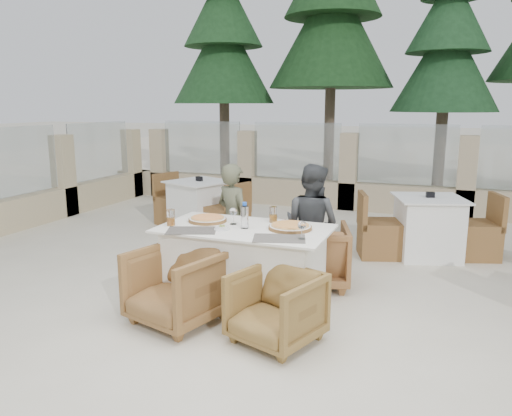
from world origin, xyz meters
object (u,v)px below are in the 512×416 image
(diner_right, at_px, (311,225))
(olive_dish, at_px, (222,227))
(armchair_near_left, at_px, (177,286))
(beer_glass_right, at_px, (273,214))
(wine_glass_corner, at_px, (302,229))
(water_bottle, at_px, (245,215))
(bg_table_b, at_px, (428,227))
(bg_table_a, at_px, (200,206))
(dining_table, at_px, (245,266))
(pizza_left, at_px, (208,219))
(wine_glass_centre, at_px, (233,215))
(diner_left, at_px, (233,221))
(beer_glass_left, at_px, (171,217))
(pizza_right, at_px, (290,226))
(armchair_far_left, at_px, (246,248))
(armchair_near_right, at_px, (276,308))
(armchair_far_right, at_px, (314,255))

(diner_right, bearing_deg, olive_dish, 73.59)
(armchair_near_left, bearing_deg, beer_glass_right, 72.33)
(wine_glass_corner, bearing_deg, beer_glass_right, 130.81)
(water_bottle, xyz_separation_m, bg_table_b, (1.56, 2.28, -0.51))
(armchair_near_left, distance_m, bg_table_a, 3.30)
(dining_table, height_order, pizza_left, pizza_left)
(wine_glass_centre, height_order, bg_table_b, wine_glass_centre)
(diner_left, height_order, bg_table_b, diner_left)
(wine_glass_corner, distance_m, beer_glass_left, 1.31)
(pizza_left, xyz_separation_m, armchair_near_left, (0.03, -0.68, -0.46))
(pizza_left, relative_size, wine_glass_centre, 2.05)
(wine_glass_centre, distance_m, armchair_near_left, 0.88)
(water_bottle, bearing_deg, diner_right, 61.20)
(wine_glass_centre, xyz_separation_m, armchair_near_left, (-0.26, -0.66, -0.53))
(pizza_right, relative_size, beer_glass_left, 2.58)
(wine_glass_centre, bearing_deg, armchair_far_left, 102.74)
(armchair_near_right, distance_m, bg_table_a, 3.82)
(water_bottle, bearing_deg, pizza_left, 165.30)
(pizza_left, height_order, pizza_right, pizza_right)
(diner_left, distance_m, bg_table_b, 2.54)
(armchair_far_left, bearing_deg, armchair_far_right, -158.98)
(pizza_left, bearing_deg, water_bottle, -14.70)
(dining_table, xyz_separation_m, wine_glass_corner, (0.62, -0.21, 0.48))
(wine_glass_centre, relative_size, olive_dish, 1.67)
(pizza_left, xyz_separation_m, wine_glass_centre, (0.29, -0.02, 0.07))
(pizza_left, bearing_deg, armchair_near_right, -36.83)
(olive_dish, xyz_separation_m, armchair_far_right, (0.64, 0.93, -0.46))
(diner_left, bearing_deg, beer_glass_right, 170.54)
(armchair_far_right, distance_m, armchair_near_right, 1.41)
(dining_table, height_order, armchair_near_right, dining_table)
(water_bottle, relative_size, armchair_near_right, 0.38)
(pizza_left, relative_size, pizza_right, 0.94)
(dining_table, bearing_deg, armchair_far_left, 111.49)
(armchair_far_right, relative_size, armchair_near_left, 0.99)
(diner_right, relative_size, bg_table_a, 0.80)
(wine_glass_centre, xyz_separation_m, wine_glass_corner, (0.77, -0.28, 0.00))
(wine_glass_corner, relative_size, beer_glass_left, 1.18)
(dining_table, distance_m, armchair_near_left, 0.72)
(armchair_far_left, distance_m, armchair_near_right, 1.65)
(wine_glass_corner, xyz_separation_m, armchair_far_right, (-0.14, 0.98, -0.53))
(olive_dish, distance_m, diner_left, 0.91)
(armchair_far_right, height_order, bg_table_a, bg_table_a)
(water_bottle, bearing_deg, beer_glass_left, -167.25)
(olive_dish, relative_size, armchair_far_right, 0.15)
(water_bottle, height_order, armchair_near_left, water_bottle)
(armchair_near_right, xyz_separation_m, diner_right, (-0.09, 1.40, 0.36))
(beer_glass_right, height_order, armchair_near_right, beer_glass_right)
(diner_right, bearing_deg, armchair_far_right, -158.30)
(pizza_right, distance_m, beer_glass_right, 0.32)
(pizza_left, relative_size, wine_glass_corner, 2.05)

